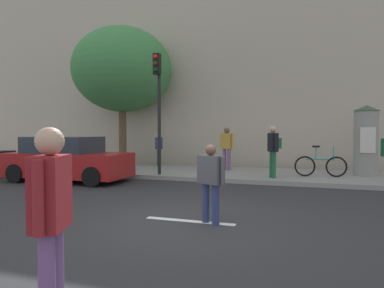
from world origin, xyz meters
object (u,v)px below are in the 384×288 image
at_px(pedestrian_with_backpack, 273,147).
at_px(pedestrian_near_pole, 227,145).
at_px(poster_column, 366,140).
at_px(parked_car_red, 67,160).
at_px(traffic_light, 158,94).
at_px(bicycle_leaning, 321,166).
at_px(street_tree, 122,70).
at_px(pedestrian_in_light_jacket, 51,212).
at_px(pedestrian_with_bag, 211,177).
at_px(pedestrian_in_dark_shirt, 159,147).

height_order(pedestrian_with_backpack, pedestrian_near_pole, pedestrian_with_backpack).
xyz_separation_m(poster_column, parked_car_red, (-9.96, -3.76, -0.69)).
height_order(traffic_light, bicycle_leaning, traffic_light).
bearing_deg(traffic_light, street_tree, 136.96).
bearing_deg(parked_car_red, bicycle_leaning, 18.71).
bearing_deg(pedestrian_in_light_jacket, pedestrian_with_bag, 84.24).
distance_m(pedestrian_with_backpack, pedestrian_near_pole, 2.67).
bearing_deg(pedestrian_with_backpack, poster_column, 28.76).
xyz_separation_m(poster_column, pedestrian_in_dark_shirt, (-8.53, 0.90, -0.41)).
relative_size(poster_column, pedestrian_in_light_jacket, 1.42).
xyz_separation_m(pedestrian_in_light_jacket, pedestrian_in_dark_shirt, (-4.39, 12.24, -0.02)).
distance_m(street_tree, pedestrian_in_light_jacket, 13.97).
distance_m(traffic_light, pedestrian_in_light_jacket, 9.81).
distance_m(traffic_light, pedestrian_in_dark_shirt, 3.99).
relative_size(pedestrian_with_bag, bicycle_leaning, 0.85).
bearing_deg(pedestrian_with_backpack, parked_car_red, -163.32).
distance_m(traffic_light, pedestrian_with_bag, 6.66).
xyz_separation_m(poster_column, pedestrian_near_pole, (-5.13, 0.04, -0.26)).
bearing_deg(bicycle_leaning, pedestrian_in_light_jacket, -103.94).
bearing_deg(pedestrian_in_dark_shirt, poster_column, -6.03).
xyz_separation_m(traffic_light, pedestrian_in_light_jacket, (3.04, -9.10, -2.05)).
relative_size(pedestrian_with_backpack, pedestrian_near_pole, 1.02).
relative_size(pedestrian_near_pole, pedestrian_in_dark_shirt, 1.15).
bearing_deg(pedestrian_in_light_jacket, poster_column, 69.91).
xyz_separation_m(pedestrian_with_bag, pedestrian_in_dark_shirt, (-4.78, 8.41, 0.15)).
distance_m(poster_column, pedestrian_with_bag, 8.41).
height_order(poster_column, street_tree, street_tree).
bearing_deg(pedestrian_near_pole, street_tree, 172.92).
distance_m(bicycle_leaning, parked_car_red, 8.87).
bearing_deg(pedestrian_with_bag, parked_car_red, 148.88).
bearing_deg(street_tree, pedestrian_near_pole, -7.08).
distance_m(pedestrian_in_light_jacket, pedestrian_in_dark_shirt, 13.00).
relative_size(pedestrian_in_light_jacket, pedestrian_in_dark_shirt, 1.17).
xyz_separation_m(traffic_light, pedestrian_in_dark_shirt, (-1.35, 3.14, -2.07)).
distance_m(pedestrian_in_light_jacket, parked_car_red, 9.55).
relative_size(pedestrian_with_bag, pedestrian_with_backpack, 0.84).
bearing_deg(pedestrian_in_dark_shirt, pedestrian_in_light_jacket, -70.27).
bearing_deg(pedestrian_near_pole, poster_column, -0.48).
bearing_deg(parked_car_red, traffic_light, 28.76).
relative_size(street_tree, pedestrian_in_dark_shirt, 4.24).
xyz_separation_m(poster_column, pedestrian_with_backpack, (-3.11, -1.71, -0.23)).
xyz_separation_m(traffic_light, poster_column, (7.18, 2.23, -1.66)).
bearing_deg(pedestrian_near_pole, pedestrian_with_bag, -79.69).
distance_m(poster_column, pedestrian_near_pole, 5.14).
bearing_deg(pedestrian_near_pole, pedestrian_with_backpack, -40.87).
bearing_deg(pedestrian_with_bag, pedestrian_in_light_jacket, -95.76).
bearing_deg(traffic_light, pedestrian_in_light_jacket, -71.55).
distance_m(pedestrian_in_dark_shirt, parked_car_red, 4.88).
bearing_deg(pedestrian_in_light_jacket, pedestrian_in_dark_shirt, 109.73).
bearing_deg(bicycle_leaning, traffic_light, -166.80).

